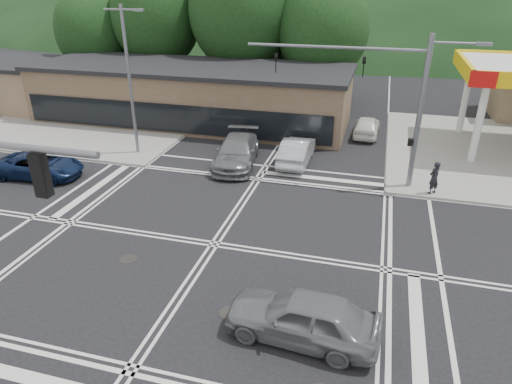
% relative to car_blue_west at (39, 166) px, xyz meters
% --- Properties ---
extents(ground, '(120.00, 120.00, 0.00)m').
position_rel_car_blue_west_xyz_m(ground, '(12.09, -4.21, -0.69)').
color(ground, black).
rests_on(ground, ground).
extents(sidewalk_nw, '(16.00, 16.00, 0.15)m').
position_rel_car_blue_west_xyz_m(sidewalk_nw, '(-2.91, 10.79, -0.62)').
color(sidewalk_nw, gray).
rests_on(sidewalk_nw, ground).
extents(commercial_row, '(24.00, 8.00, 4.00)m').
position_rel_car_blue_west_xyz_m(commercial_row, '(4.09, 12.79, 1.31)').
color(commercial_row, brown).
rests_on(commercial_row, ground).
extents(commercial_nw, '(8.00, 7.00, 3.60)m').
position_rel_car_blue_west_xyz_m(commercial_nw, '(-11.91, 12.79, 1.11)').
color(commercial_nw, '#846B4F').
rests_on(commercial_nw, ground).
extents(hill_north, '(252.00, 126.00, 140.00)m').
position_rel_car_blue_west_xyz_m(hill_north, '(12.09, 85.79, -0.69)').
color(hill_north, black).
rests_on(hill_north, ground).
extents(tree_n_a, '(8.00, 8.00, 11.75)m').
position_rel_car_blue_west_xyz_m(tree_n_a, '(-1.91, 19.79, 6.45)').
color(tree_n_a, '#382619').
rests_on(tree_n_a, ground).
extents(tree_n_b, '(9.00, 9.00, 12.98)m').
position_rel_car_blue_west_xyz_m(tree_n_b, '(6.09, 19.79, 7.10)').
color(tree_n_b, '#382619').
rests_on(tree_n_b, ground).
extents(tree_n_c, '(7.60, 7.60, 10.87)m').
position_rel_car_blue_west_xyz_m(tree_n_c, '(13.09, 19.79, 5.80)').
color(tree_n_c, '#382619').
rests_on(tree_n_c, ground).
extents(tree_n_d, '(6.80, 6.80, 9.76)m').
position_rel_car_blue_west_xyz_m(tree_n_d, '(-7.91, 18.79, 5.15)').
color(tree_n_d, '#382619').
rests_on(tree_n_d, ground).
extents(tree_n_e, '(8.40, 8.40, 11.98)m').
position_rel_car_blue_west_xyz_m(tree_n_e, '(10.09, 23.79, 6.45)').
color(tree_n_e, '#382619').
rests_on(tree_n_e, ground).
extents(streetlight_nw, '(2.50, 0.25, 9.00)m').
position_rel_car_blue_west_xyz_m(streetlight_nw, '(3.65, 4.79, 4.36)').
color(streetlight_nw, slate).
rests_on(streetlight_nw, ground).
extents(signal_mast_ne, '(11.65, 0.30, 8.00)m').
position_rel_car_blue_west_xyz_m(signal_mast_ne, '(19.04, 3.99, 4.38)').
color(signal_mast_ne, slate).
rests_on(signal_mast_ne, ground).
extents(car_blue_west, '(5.14, 2.66, 1.39)m').
position_rel_car_blue_west_xyz_m(car_blue_west, '(0.00, 0.00, 0.00)').
color(car_blue_west, '#0D1B3B').
rests_on(car_blue_west, ground).
extents(car_grey_center, '(5.00, 2.34, 1.66)m').
position_rel_car_blue_west_xyz_m(car_grey_center, '(16.68, -8.71, 0.14)').
color(car_grey_center, slate).
rests_on(car_grey_center, ground).
extents(car_queue_a, '(1.66, 4.71, 1.55)m').
position_rel_car_blue_west_xyz_m(car_queue_a, '(13.73, 6.04, 0.08)').
color(car_queue_a, '#AEB2B5').
rests_on(car_queue_a, ground).
extents(car_queue_b, '(1.81, 4.22, 1.42)m').
position_rel_car_blue_west_xyz_m(car_queue_b, '(17.59, 12.48, 0.02)').
color(car_queue_b, white).
rests_on(car_queue_b, ground).
extents(car_northbound, '(3.11, 5.98, 1.66)m').
position_rel_car_blue_west_xyz_m(car_northbound, '(10.29, 4.79, 0.14)').
color(car_northbound, slate).
rests_on(car_northbound, ground).
extents(pedestrian, '(0.75, 0.74, 1.75)m').
position_rel_car_blue_west_xyz_m(pedestrian, '(21.42, 3.29, 0.33)').
color(pedestrian, black).
rests_on(pedestrian, sidewalk_ne).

